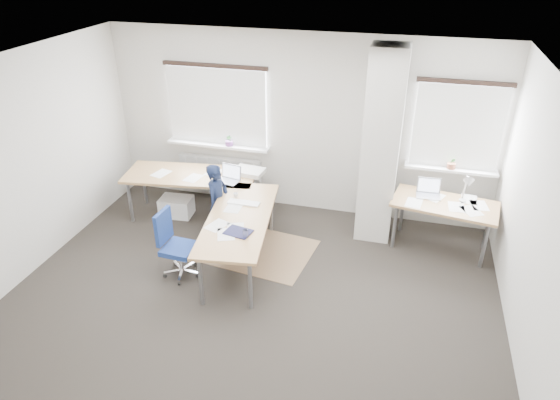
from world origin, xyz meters
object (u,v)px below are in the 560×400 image
(task_chair, at_px, (178,258))
(person, at_px, (218,203))
(desk_side, at_px, (445,206))
(desk_main, at_px, (216,196))

(task_chair, relative_size, person, 0.77)
(person, bearing_deg, desk_side, -70.80)
(desk_side, bearing_deg, task_chair, -145.75)
(task_chair, bearing_deg, desk_main, 83.98)
(person, bearing_deg, desk_main, 49.18)
(desk_side, bearing_deg, desk_main, -160.75)
(desk_main, xyz_separation_m, person, (0.04, -0.05, -0.09))
(desk_main, relative_size, desk_side, 1.83)
(desk_main, height_order, desk_side, desk_side)
(desk_main, bearing_deg, desk_side, 2.09)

